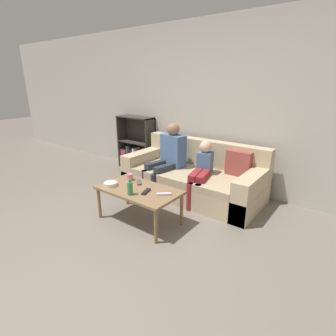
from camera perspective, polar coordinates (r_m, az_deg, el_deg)
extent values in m
plane|color=#70665B|center=(2.92, -16.51, -18.03)|extent=(22.00, 22.00, 0.00)
cube|color=#B7B2A8|center=(4.34, 10.04, 13.02)|extent=(12.00, 0.06, 2.60)
cube|color=tan|center=(4.09, 5.05, -3.86)|extent=(2.11, 0.95, 0.29)
cube|color=tan|center=(3.94, 4.43, -1.62)|extent=(1.67, 0.77, 0.10)
cube|color=tan|center=(4.25, 7.99, 3.39)|extent=(2.11, 0.18, 0.41)
cube|color=tan|center=(4.58, -4.97, 0.39)|extent=(0.22, 0.95, 0.55)
cube|color=tan|center=(3.67, 17.76, -5.23)|extent=(0.22, 0.95, 0.55)
cube|color=#93423D|center=(3.87, 15.09, 0.98)|extent=(0.36, 0.12, 0.36)
cube|color=#332D28|center=(5.50, -9.83, 5.93)|extent=(0.02, 0.28, 1.04)
cube|color=#332D28|center=(4.99, -3.79, 4.85)|extent=(0.02, 0.28, 1.04)
cube|color=#332D28|center=(5.33, -6.00, 5.69)|extent=(0.78, 0.02, 1.04)
cube|color=#332D28|center=(5.37, -6.75, 0.17)|extent=(0.78, 0.28, 0.02)
cube|color=#332D28|center=(5.23, -6.97, 5.65)|extent=(0.73, 0.28, 0.02)
cube|color=#332D28|center=(5.14, -7.18, 10.92)|extent=(0.78, 0.28, 0.02)
cube|color=red|center=(5.55, -9.51, 2.58)|extent=(0.04, 0.19, 0.34)
cube|color=#33519E|center=(5.51, -9.14, 2.53)|extent=(0.04, 0.21, 0.34)
cube|color=red|center=(5.48, -8.70, 2.38)|extent=(0.06, 0.22, 0.33)
cube|color=#2D7A4C|center=(5.42, -8.35, 2.72)|extent=(0.04, 0.16, 0.42)
cube|color=#232328|center=(5.38, -7.79, 2.63)|extent=(0.07, 0.23, 0.42)
cube|color=#232328|center=(5.34, -7.30, 2.23)|extent=(0.04, 0.21, 0.37)
cube|color=beige|center=(5.30, -6.91, 2.29)|extent=(0.05, 0.19, 0.40)
cube|color=#B77542|center=(5.28, -6.51, 1.67)|extent=(0.04, 0.17, 0.30)
cube|color=beige|center=(5.23, -5.96, 1.84)|extent=(0.07, 0.19, 0.35)
cylinder|color=brown|center=(3.50, -14.73, -7.38)|extent=(0.04, 0.04, 0.41)
cylinder|color=brown|center=(2.90, -2.67, -12.60)|extent=(0.04, 0.04, 0.41)
cylinder|color=brown|center=(3.79, -8.92, -4.89)|extent=(0.04, 0.04, 0.41)
cylinder|color=brown|center=(3.24, 2.97, -8.97)|extent=(0.04, 0.04, 0.41)
cube|color=brown|center=(3.24, -6.38, -4.77)|extent=(1.02, 0.57, 0.03)
cylinder|color=#282D38|center=(4.07, -5.09, -3.20)|extent=(0.10, 0.10, 0.39)
cylinder|color=#282D38|center=(3.91, -3.10, -4.09)|extent=(0.10, 0.10, 0.39)
cube|color=#282D38|center=(4.13, -2.48, 0.77)|extent=(0.17, 0.43, 0.09)
cube|color=#282D38|center=(3.97, -0.42, 0.05)|extent=(0.17, 0.43, 0.09)
cube|color=#476693|center=(4.16, 1.12, 3.85)|extent=(0.43, 0.27, 0.50)
sphere|color=#936B4C|center=(4.08, 1.15, 8.45)|extent=(0.20, 0.20, 0.20)
cylinder|color=maroon|center=(3.59, 4.73, -6.28)|extent=(0.11, 0.11, 0.39)
cylinder|color=maroon|center=(3.56, 6.44, -6.56)|extent=(0.11, 0.11, 0.39)
cube|color=maroon|center=(3.72, 6.07, -1.41)|extent=(0.19, 0.44, 0.09)
cube|color=maroon|center=(3.69, 7.73, -1.64)|extent=(0.19, 0.44, 0.09)
cube|color=#476693|center=(3.89, 8.05, 1.20)|extent=(0.24, 0.24, 0.31)
sphere|color=#D1A889|center=(3.83, 8.21, 4.59)|extent=(0.18, 0.18, 0.18)
cylinder|color=pink|center=(3.51, -8.32, -1.95)|extent=(0.08, 0.08, 0.09)
cube|color=#B7B7BC|center=(3.05, -0.87, -5.69)|extent=(0.16, 0.15, 0.02)
cube|color=black|center=(3.12, -4.80, -5.12)|extent=(0.10, 0.18, 0.02)
cube|color=#47474C|center=(3.40, -6.35, -3.10)|extent=(0.16, 0.15, 0.02)
cylinder|color=beige|center=(3.38, -12.41, -3.43)|extent=(0.17, 0.17, 0.05)
cylinder|color=#33844C|center=(3.06, -8.26, -4.43)|extent=(0.06, 0.06, 0.15)
cylinder|color=#33844C|center=(3.02, -8.35, -2.76)|extent=(0.03, 0.03, 0.04)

